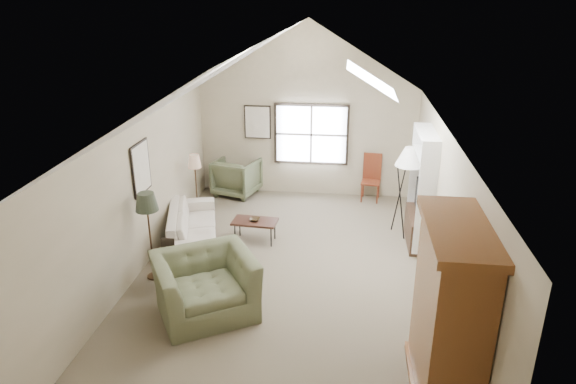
# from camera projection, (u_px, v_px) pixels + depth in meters

# --- Properties ---
(room_shell) EXTENTS (5.01, 8.01, 4.00)m
(room_shell) POSITION_uv_depth(u_px,v_px,m) (285.00, 87.00, 7.49)
(room_shell) COLOR #6F664F
(room_shell) RESTS_ON ground
(window) EXTENTS (1.72, 0.08, 1.42)m
(window) POSITION_uv_depth(u_px,v_px,m) (311.00, 134.00, 11.78)
(window) COLOR black
(window) RESTS_ON room_shell
(skylight) EXTENTS (0.80, 1.20, 0.52)m
(skylight) POSITION_uv_depth(u_px,v_px,m) (373.00, 78.00, 8.17)
(skylight) COLOR white
(skylight) RESTS_ON room_shell
(wall_art) EXTENTS (1.97, 3.71, 0.88)m
(wall_art) POSITION_uv_depth(u_px,v_px,m) (202.00, 144.00, 10.04)
(wall_art) COLOR black
(wall_art) RESTS_ON room_shell
(armoire) EXTENTS (0.60, 1.50, 2.20)m
(armoire) POSITION_uv_depth(u_px,v_px,m) (449.00, 314.00, 5.79)
(armoire) COLOR brown
(armoire) RESTS_ON ground
(tv_alcove) EXTENTS (0.32, 1.30, 2.10)m
(tv_alcove) POSITION_uv_depth(u_px,v_px,m) (422.00, 187.00, 9.45)
(tv_alcove) COLOR white
(tv_alcove) RESTS_ON ground
(media_console) EXTENTS (0.34, 1.18, 0.60)m
(media_console) POSITION_uv_depth(u_px,v_px,m) (416.00, 229.00, 9.76)
(media_console) COLOR #382316
(media_console) RESTS_ON ground
(tv_panel) EXTENTS (0.05, 0.90, 0.55)m
(tv_panel) POSITION_uv_depth(u_px,v_px,m) (420.00, 198.00, 9.54)
(tv_panel) COLOR black
(tv_panel) RESTS_ON media_console
(sofa) EXTENTS (1.45, 2.38, 0.65)m
(sofa) POSITION_uv_depth(u_px,v_px,m) (193.00, 225.00, 9.83)
(sofa) COLOR beige
(sofa) RESTS_ON ground
(armchair_near) EXTENTS (1.84, 1.77, 0.91)m
(armchair_near) POSITION_uv_depth(u_px,v_px,m) (205.00, 285.00, 7.57)
(armchair_near) COLOR #616748
(armchair_near) RESTS_ON ground
(armchair_far) EXTENTS (1.15, 1.17, 0.87)m
(armchair_far) POSITION_uv_depth(u_px,v_px,m) (237.00, 177.00, 12.11)
(armchair_far) COLOR #525B3F
(armchair_far) RESTS_ON ground
(coffee_table) EXTENTS (0.88, 0.53, 0.43)m
(coffee_table) POSITION_uv_depth(u_px,v_px,m) (255.00, 231.00, 9.86)
(coffee_table) COLOR #3A1F17
(coffee_table) RESTS_ON ground
(bowl) EXTENTS (0.22, 0.22, 0.05)m
(bowl) POSITION_uv_depth(u_px,v_px,m) (255.00, 219.00, 9.77)
(bowl) COLOR #382817
(bowl) RESTS_ON coffee_table
(side_table) EXTENTS (0.69, 0.69, 0.56)m
(side_table) POSITION_uv_depth(u_px,v_px,m) (170.00, 270.00, 8.35)
(side_table) COLOR #3D2A19
(side_table) RESTS_ON ground
(side_chair) EXTENTS (0.47, 0.47, 1.08)m
(side_chair) POSITION_uv_depth(u_px,v_px,m) (371.00, 178.00, 11.71)
(side_chair) COLOR brown
(side_chair) RESTS_ON ground
(tripod_lamp) EXTENTS (0.53, 0.53, 1.82)m
(tripod_lamp) POSITION_uv_depth(u_px,v_px,m) (406.00, 191.00, 9.92)
(tripod_lamp) COLOR silver
(tripod_lamp) RESTS_ON ground
(dark_lamp) EXTENTS (0.46, 0.46, 1.56)m
(dark_lamp) POSITION_uv_depth(u_px,v_px,m) (150.00, 236.00, 8.40)
(dark_lamp) COLOR #242A1D
(dark_lamp) RESTS_ON ground
(tan_lamp) EXTENTS (0.35, 0.35, 1.40)m
(tan_lamp) POSITION_uv_depth(u_px,v_px,m) (196.00, 185.00, 10.83)
(tan_lamp) COLOR tan
(tan_lamp) RESTS_ON ground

